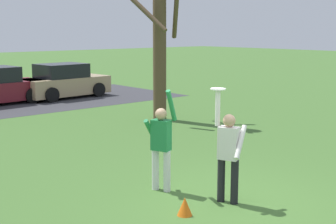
# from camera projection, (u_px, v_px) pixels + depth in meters

# --- Properties ---
(ground_plane) EXTENTS (120.00, 120.00, 0.00)m
(ground_plane) POSITION_uv_depth(u_px,v_px,m) (227.00, 202.00, 8.65)
(ground_plane) COLOR #426B2D
(person_catcher) EXTENTS (0.48, 0.59, 2.08)m
(person_catcher) POSITION_uv_depth(u_px,v_px,m) (228.00, 151.00, 8.49)
(person_catcher) COLOR black
(person_catcher) RESTS_ON ground_plane
(person_defender) EXTENTS (0.57, 0.64, 2.04)m
(person_defender) POSITION_uv_depth(u_px,v_px,m) (161.00, 142.00, 9.14)
(person_defender) COLOR silver
(person_defender) RESTS_ON ground_plane
(frisbee_disc) EXTENTS (0.27, 0.27, 0.02)m
(frisbee_disc) POSITION_uv_depth(u_px,v_px,m) (218.00, 89.00, 8.41)
(frisbee_disc) COLOR white
(frisbee_disc) RESTS_ON person_catcher
(parked_car_tan) EXTENTS (4.22, 2.28, 1.59)m
(parked_car_tan) POSITION_uv_depth(u_px,v_px,m) (64.00, 82.00, 21.97)
(parked_car_tan) COLOR tan
(parked_car_tan) RESTS_ON ground_plane
(bare_tree_tall) EXTENTS (1.89, 1.88, 6.28)m
(bare_tree_tall) POSITION_uv_depth(u_px,v_px,m) (160.00, 25.00, 16.13)
(bare_tree_tall) COLOR brown
(bare_tree_tall) RESTS_ON ground_plane
(field_cone_orange) EXTENTS (0.26, 0.26, 0.32)m
(field_cone_orange) POSITION_uv_depth(u_px,v_px,m) (185.00, 206.00, 8.03)
(field_cone_orange) COLOR orange
(field_cone_orange) RESTS_ON ground_plane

